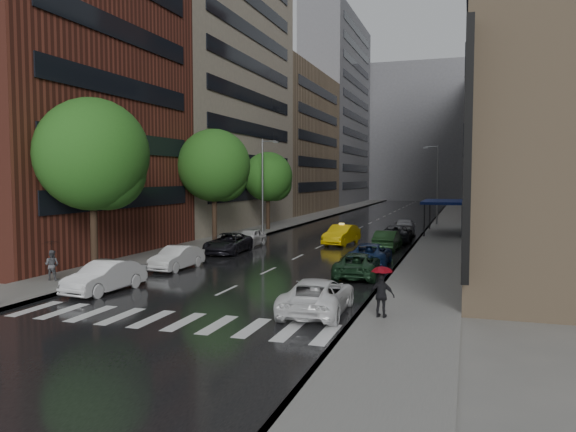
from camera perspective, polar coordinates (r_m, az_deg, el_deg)
The scene contains 19 objects.
ground at distance 24.30m, azimuth -10.15°, elevation -9.26°, with size 220.00×220.00×0.00m, color gray.
road at distance 71.95m, azimuth 8.87°, elevation -0.46°, with size 14.00×140.00×0.01m, color black.
sidewalk_left at distance 73.88m, azimuth 1.96°, elevation -0.25°, with size 4.00×140.00×0.15m, color gray.
sidewalk_right at distance 71.11m, azimuth 16.05°, elevation -0.57°, with size 4.00×140.00×0.15m, color gray.
crosswalk at distance 22.51m, azimuth -12.12°, elevation -10.33°, with size 13.15×2.80×0.01m.
buildings_left at distance 84.49m, azimuth -0.34°, elevation 11.10°, with size 8.00×108.00×38.00m.
buildings_right at distance 78.24m, azimuth 20.90°, elevation 10.70°, with size 8.05×109.10×36.00m.
building_far at distance 139.70m, azimuth 13.35°, elevation 8.18°, with size 40.00×14.00×32.00m, color slate.
tree_near at distance 32.83m, azimuth -19.28°, elevation 5.91°, with size 6.20×6.20×9.88m.
tree_mid at distance 46.18m, azimuth -7.52°, elevation 5.11°, with size 5.92×5.92×9.44m.
tree_far at distance 58.06m, azimuth -2.06°, elevation 4.01°, with size 5.09×5.09×8.12m.
taxi at distance 46.13m, azimuth 5.46°, elevation -1.91°, with size 1.71×4.90×1.61m, color yellow.
parked_cars_left at distance 37.59m, azimuth -8.47°, elevation -3.42°, with size 2.76×23.21×1.50m.
parked_cars_right at distance 38.95m, azimuth 9.22°, elevation -3.16°, with size 2.69×38.17×1.51m.
ped_black_umbrella at distance 31.86m, azimuth -22.88°, elevation -3.80°, with size 0.96×0.98×2.09m.
ped_red_umbrella at distance 21.95m, azimuth 9.51°, elevation -7.14°, with size 1.04×0.82×2.01m.
street_lamp_left at distance 54.26m, azimuth -2.52°, elevation 3.30°, with size 1.74×0.22×9.00m.
street_lamp_right at distance 65.96m, azimuth 14.88°, elevation 3.30°, with size 1.74×0.22×9.00m.
awning at distance 55.96m, azimuth 15.60°, elevation 1.38°, with size 4.00×8.00×3.12m.
Camera 1 is at (11.15, -20.87, 5.55)m, focal length 35.00 mm.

